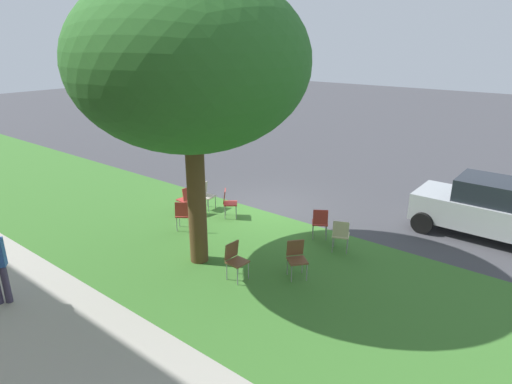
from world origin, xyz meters
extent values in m
plane|color=#424247|center=(0.00, 0.00, 0.00)|extent=(80.00, 80.00, 0.00)
cube|color=#3D752D|center=(0.00, 3.20, 0.00)|extent=(48.00, 6.00, 0.01)
cube|color=#ADA89E|center=(0.00, 7.60, 0.00)|extent=(48.00, 2.80, 0.01)
cylinder|color=brown|center=(-0.82, 3.81, 1.74)|extent=(0.44, 0.44, 3.48)
ellipsoid|color=#2D6B28|center=(-0.82, 3.81, 4.72)|extent=(5.19, 5.19, 3.84)
cube|color=#B7332D|center=(1.77, 1.87, 0.44)|extent=(0.44, 0.45, 0.04)
cube|color=#B7332D|center=(1.59, 1.89, 0.68)|extent=(0.12, 0.40, 0.40)
cylinder|color=gray|center=(1.92, 1.68, 0.21)|extent=(0.02, 0.02, 0.42)
cylinder|color=gray|center=(1.95, 2.03, 0.21)|extent=(0.02, 0.02, 0.42)
cylinder|color=gray|center=(1.58, 1.71, 0.21)|extent=(0.02, 0.02, 0.42)
cylinder|color=gray|center=(1.61, 2.06, 0.21)|extent=(0.02, 0.02, 0.42)
cube|color=beige|center=(-3.31, 1.18, 0.44)|extent=(0.54, 0.53, 0.04)
cube|color=beige|center=(-3.38, 1.34, 0.68)|extent=(0.40, 0.23, 0.40)
cylinder|color=gray|center=(-3.41, 0.95, 0.21)|extent=(0.02, 0.02, 0.42)
cylinder|color=gray|center=(-3.08, 1.09, 0.21)|extent=(0.02, 0.02, 0.42)
cylinder|color=gray|center=(-3.54, 1.27, 0.21)|extent=(0.02, 0.02, 0.42)
cylinder|color=gray|center=(-3.21, 1.41, 0.21)|extent=(0.02, 0.02, 0.42)
cube|color=#ADA393|center=(1.42, 1.22, 0.44)|extent=(0.44, 0.46, 0.04)
cube|color=#ADA393|center=(1.60, 1.23, 0.68)|extent=(0.12, 0.41, 0.40)
cylinder|color=gray|center=(1.23, 1.38, 0.21)|extent=(0.02, 0.02, 0.42)
cylinder|color=gray|center=(1.26, 1.02, 0.21)|extent=(0.02, 0.02, 0.42)
cylinder|color=gray|center=(1.57, 1.41, 0.21)|extent=(0.02, 0.02, 0.42)
cylinder|color=gray|center=(1.60, 1.05, 0.21)|extent=(0.02, 0.02, 0.42)
cube|color=#B7332D|center=(-2.48, 0.82, 0.44)|extent=(0.57, 0.56, 0.04)
cube|color=#B7332D|center=(-2.58, 0.98, 0.68)|extent=(0.38, 0.28, 0.40)
cylinder|color=gray|center=(-2.55, 0.58, 0.21)|extent=(0.02, 0.02, 0.42)
cylinder|color=gray|center=(-2.24, 0.77, 0.21)|extent=(0.02, 0.02, 0.42)
cylinder|color=gray|center=(-2.73, 0.87, 0.21)|extent=(0.02, 0.02, 0.42)
cylinder|color=gray|center=(-2.42, 1.06, 0.21)|extent=(0.02, 0.02, 0.42)
cube|color=brown|center=(-3.19, 3.02, 0.44)|extent=(0.58, 0.58, 0.04)
cube|color=brown|center=(-3.05, 2.91, 0.68)|extent=(0.32, 0.36, 0.40)
cylinder|color=gray|center=(-3.20, 3.27, 0.21)|extent=(0.02, 0.02, 0.42)
cylinder|color=gray|center=(-3.43, 2.99, 0.21)|extent=(0.02, 0.02, 0.42)
cylinder|color=gray|center=(-2.94, 3.05, 0.21)|extent=(0.02, 0.02, 0.42)
cylinder|color=gray|center=(-3.17, 2.77, 0.21)|extent=(0.02, 0.02, 0.42)
cube|color=#B7332D|center=(0.86, 2.75, 0.44)|extent=(0.57, 0.57, 0.04)
cube|color=#B7332D|center=(0.76, 2.90, 0.68)|extent=(0.38, 0.30, 0.40)
cylinder|color=gray|center=(0.81, 2.51, 0.21)|extent=(0.02, 0.02, 0.42)
cylinder|color=gray|center=(1.11, 2.71, 0.21)|extent=(0.02, 0.02, 0.42)
cylinder|color=gray|center=(0.62, 2.79, 0.21)|extent=(0.02, 0.02, 0.42)
cylinder|color=gray|center=(0.91, 2.99, 0.21)|extent=(0.02, 0.02, 0.42)
cube|color=#B7332D|center=(0.42, 1.23, 0.44)|extent=(0.58, 0.58, 0.04)
cube|color=#B7332D|center=(0.56, 1.35, 0.68)|extent=(0.32, 0.36, 0.40)
cylinder|color=gray|center=(0.18, 1.26, 0.21)|extent=(0.02, 0.02, 0.42)
cylinder|color=gray|center=(0.41, 0.99, 0.21)|extent=(0.02, 0.02, 0.42)
cylinder|color=gray|center=(0.44, 1.48, 0.21)|extent=(0.02, 0.02, 0.42)
cylinder|color=gray|center=(0.67, 1.20, 0.21)|extent=(0.02, 0.02, 0.42)
cube|color=brown|center=(-2.17, 3.92, 0.44)|extent=(0.42, 0.44, 0.04)
cube|color=brown|center=(-1.99, 3.91, 0.68)|extent=(0.11, 0.40, 0.40)
cylinder|color=gray|center=(-2.33, 4.11, 0.21)|extent=(0.02, 0.02, 0.42)
cylinder|color=gray|center=(-2.35, 3.75, 0.21)|extent=(0.02, 0.02, 0.42)
cylinder|color=gray|center=(-1.99, 4.09, 0.21)|extent=(0.02, 0.02, 0.42)
cylinder|color=gray|center=(-2.01, 3.73, 0.21)|extent=(0.02, 0.02, 0.42)
cube|color=#ADB2B7|center=(-5.99, -2.11, 0.68)|extent=(3.70, 1.64, 0.76)
cube|color=#1E232B|center=(-6.14, -2.11, 1.33)|extent=(1.90, 1.44, 0.64)
cylinder|color=black|center=(-4.59, -1.24, 0.30)|extent=(0.60, 0.18, 0.60)
cylinder|color=black|center=(-4.59, -2.98, 0.30)|extent=(0.60, 0.18, 0.60)
cylinder|color=#3F3851|center=(0.98, 7.57, 0.42)|extent=(0.14, 0.14, 0.85)
camera|label=1|loc=(-7.91, 10.50, 5.19)|focal=30.53mm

